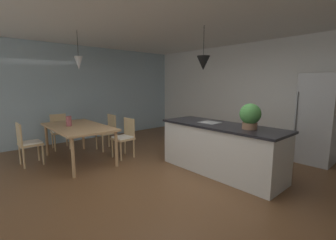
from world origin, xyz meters
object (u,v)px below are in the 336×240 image
potted_plant_on_island (250,116)px  vase_on_dining_table (69,121)px  refrigerator (318,119)px  chair_far_right (125,136)px  kitchen_island (220,148)px  chair_far_left (107,131)px  dining_table (78,129)px  chair_near_left (28,142)px  chair_window_end (60,130)px

potted_plant_on_island → vase_on_dining_table: 3.57m
refrigerator → potted_plant_on_island: (-0.43, -1.94, 0.20)m
chair_far_right → kitchen_island: (1.96, 0.85, -0.01)m
chair_far_left → refrigerator: size_ratio=0.47×
dining_table → chair_far_left: (-0.41, 0.87, -0.22)m
chair_far_right → refrigerator: size_ratio=0.47×
refrigerator → kitchen_island: bearing=-117.1°
chair_near_left → refrigerator: size_ratio=0.47×
chair_window_end → vase_on_dining_table: (1.18, -0.15, 0.39)m
chair_far_left → chair_window_end: bearing=-135.4°
chair_far_right → potted_plant_on_island: 2.73m
chair_far_right → kitchen_island: 2.13m
chair_far_left → vase_on_dining_table: bearing=-73.4°
chair_far_left → chair_far_right: bearing=-0.0°
chair_near_left → dining_table: bearing=64.6°
chair_near_left → vase_on_dining_table: vase_on_dining_table is taller
chair_far_right → chair_window_end: size_ratio=1.00×
chair_near_left → potted_plant_on_island: potted_plant_on_island is taller
dining_table → vase_on_dining_table: (-0.11, -0.14, 0.17)m
chair_far_left → vase_on_dining_table: size_ratio=4.17×
chair_far_left → refrigerator: refrigerator is taller
chair_window_end → refrigerator: size_ratio=0.47×
chair_far_left → chair_far_right: same height
dining_table → vase_on_dining_table: vase_on_dining_table is taller
chair_window_end → chair_far_right: bearing=26.9°
chair_near_left → chair_window_end: same height
chair_far_right → refrigerator: 4.08m
chair_far_right → refrigerator: bearing=43.4°
dining_table → refrigerator: refrigerator is taller
chair_window_end → kitchen_island: (3.66, 1.72, -0.01)m
refrigerator → chair_far_left: bearing=-143.5°
chair_window_end → vase_on_dining_table: vase_on_dining_table is taller
chair_far_right → chair_window_end: bearing=-153.1°
dining_table → potted_plant_on_island: bearing=30.5°
potted_plant_on_island → chair_far_left: bearing=-165.7°
dining_table → kitchen_island: bearing=36.1°
dining_table → refrigerator: size_ratio=1.00×
potted_plant_on_island → chair_window_end: bearing=-157.8°
kitchen_island → chair_far_right: bearing=-156.4°
chair_far_left → refrigerator: bearing=36.5°
dining_table → kitchen_island: kitchen_island is taller
kitchen_island → refrigerator: size_ratio=1.26×
dining_table → chair_window_end: 1.31m
kitchen_island → chair_window_end: bearing=-154.8°
chair_far_right → vase_on_dining_table: bearing=-117.5°
chair_far_right → vase_on_dining_table: vase_on_dining_table is taller
vase_on_dining_table → dining_table: bearing=51.0°
chair_window_end → refrigerator: bearing=38.2°
chair_window_end → refrigerator: 5.93m
kitchen_island → refrigerator: 2.22m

